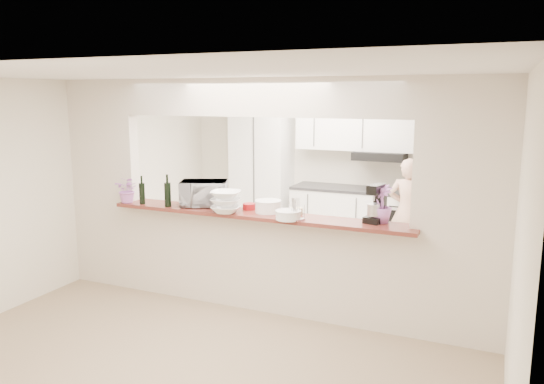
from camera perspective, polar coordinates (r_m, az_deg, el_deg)
The scene contains 19 objects.
floor at distance 6.00m, azimuth -1.42°, elevation -12.37°, with size 6.00×6.00×0.00m, color #9E876B.
tile_overlay at distance 7.35m, azimuth 3.74°, elevation -8.02°, with size 5.00×2.90×0.01m, color silver.
partition at distance 5.60m, azimuth -1.49°, elevation 1.76°, with size 5.00×0.15×2.50m.
bar_counter at distance 5.80m, azimuth -1.47°, elevation -7.14°, with size 3.40×0.38×1.09m.
kitchen_cabinets at distance 8.25m, azimuth 5.38°, elevation 0.95°, with size 3.15×0.62×2.25m.
refrigerator at distance 7.81m, azimuth 20.97°, elevation -1.17°, with size 0.75×0.70×1.70m, color #ADADB2.
flower_left at distance 6.36m, azimuth -15.25°, elevation 0.24°, with size 0.27×0.24×0.30m, color #CF6DB8.
wine_bottle_a at distance 6.03m, azimuth -11.16°, elevation -0.22°, with size 0.07×0.07×0.36m.
wine_bottle_b at distance 6.24m, azimuth -13.81°, elevation -0.11°, with size 0.07×0.07×0.33m.
toaster_oven at distance 6.01m, azimuth -7.33°, elevation -0.15°, with size 0.51×0.35×0.28m, color #A6A5AA.
serving_bowls at distance 5.63m, azimuth -4.98°, elevation -1.09°, with size 0.31×0.31×0.23m, color white.
plate_stack_a at distance 5.64m, azimuth -0.43°, elevation -1.55°, with size 0.28×0.28×0.13m.
plate_stack_b at distance 5.33m, azimuth 1.76°, elevation -2.48°, with size 0.26×0.26×0.09m.
red_bowl at distance 5.80m, azimuth -2.48°, elevation -1.56°, with size 0.14×0.14×0.07m, color maroon.
tan_bowl at distance 5.58m, azimuth 2.60°, elevation -2.03°, with size 0.14×0.14×0.07m, color beige.
utensil_caddy at distance 5.34m, azimuth 2.22°, elevation -1.94°, with size 0.27×0.22×0.22m.
stand_mixer at distance 5.30m, azimuth 11.18°, elevation -1.39°, with size 0.22×0.28×0.38m.
flower_right at distance 5.27m, azimuth 11.66°, elevation -1.25°, with size 0.21×0.21×0.38m, color #B867C0.
person at distance 7.57m, azimuth 14.35°, elevation -2.04°, with size 0.54×0.35×1.47m, color tan.
Camera 1 is at (2.35, -5.01, 2.33)m, focal length 35.00 mm.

